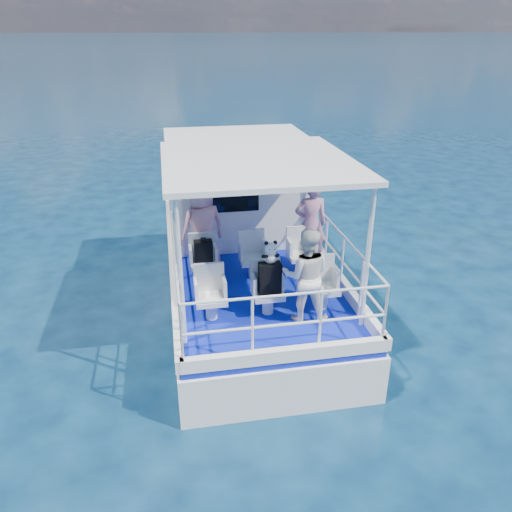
{
  "coord_description": "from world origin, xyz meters",
  "views": [
    {
      "loc": [
        -1.43,
        -7.87,
        5.04
      ],
      "look_at": [
        -0.06,
        -0.4,
        1.59
      ],
      "focal_mm": 35.0,
      "sensor_mm": 36.0,
      "label": 1
    }
  ],
  "objects_px": {
    "passenger_stbd_aft": "(306,276)",
    "passenger_port_fwd": "(203,227)",
    "backpack_center": "(270,278)",
    "panda": "(271,252)"
  },
  "relations": [
    {
      "from": "passenger_port_fwd",
      "to": "passenger_stbd_aft",
      "type": "distance_m",
      "value": 2.47
    },
    {
      "from": "passenger_port_fwd",
      "to": "backpack_center",
      "type": "relative_size",
      "value": 3.35
    },
    {
      "from": "backpack_center",
      "to": "panda",
      "type": "bearing_deg",
      "value": 61.28
    },
    {
      "from": "passenger_stbd_aft",
      "to": "backpack_center",
      "type": "relative_size",
      "value": 2.96
    },
    {
      "from": "passenger_stbd_aft",
      "to": "backpack_center",
      "type": "xyz_separation_m",
      "value": [
        -0.51,
        0.24,
        -0.12
      ]
    },
    {
      "from": "passenger_stbd_aft",
      "to": "passenger_port_fwd",
      "type": "bearing_deg",
      "value": -40.55
    },
    {
      "from": "backpack_center",
      "to": "panda",
      "type": "distance_m",
      "value": 0.44
    },
    {
      "from": "passenger_stbd_aft",
      "to": "panda",
      "type": "height_order",
      "value": "passenger_stbd_aft"
    },
    {
      "from": "passenger_stbd_aft",
      "to": "panda",
      "type": "xyz_separation_m",
      "value": [
        -0.49,
        0.27,
        0.31
      ]
    },
    {
      "from": "passenger_port_fwd",
      "to": "backpack_center",
      "type": "xyz_separation_m",
      "value": [
        0.88,
        -1.81,
        -0.22
      ]
    }
  ]
}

